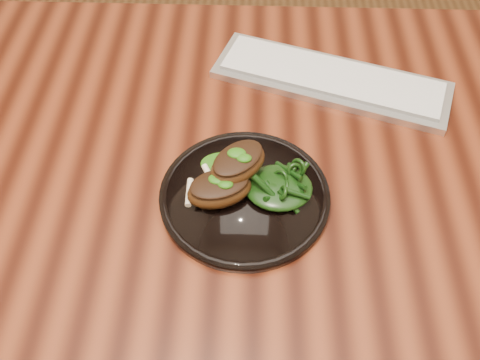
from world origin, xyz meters
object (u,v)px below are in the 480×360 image
plate (245,196)px  greens_heap (279,185)px  keyboard (331,79)px  lamb_chop_front (219,189)px  desk (256,175)px

plate → greens_heap: bearing=5.2°
plate → keyboard: bearing=61.1°
lamb_chop_front → plate: bearing=13.8°
desk → plate: plate is taller
desk → lamb_chop_front: bearing=-113.3°
greens_heap → keyboard: (0.10, 0.27, -0.02)m
desk → keyboard: keyboard is taller
greens_heap → plate: bearing=-174.8°
greens_heap → keyboard: size_ratio=0.23×
greens_heap → desk: bearing=106.7°
desk → lamb_chop_front: 0.18m
greens_heap → keyboard: greens_heap is taller
plate → lamb_chop_front: (-0.04, -0.01, 0.03)m
plate → greens_heap: (0.05, 0.00, 0.02)m
plate → keyboard: (0.15, 0.27, 0.00)m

